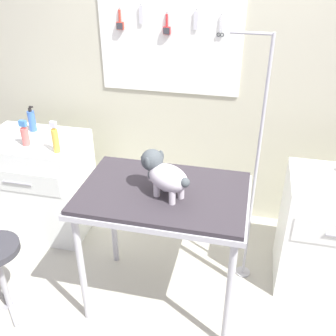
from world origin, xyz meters
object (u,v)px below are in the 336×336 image
(dog, at_px, (163,174))
(cabinet_right, at_px, (331,233))
(grooming_table, at_px, (163,203))
(counter_left, at_px, (40,184))
(pump_bottle_white, at_px, (55,139))
(grooming_arm, at_px, (253,180))

(dog, xyz_separation_m, cabinet_right, (1.10, 0.47, -0.62))
(grooming_table, distance_m, cabinet_right, 1.25)
(counter_left, height_order, cabinet_right, cabinet_right)
(cabinet_right, xyz_separation_m, pump_bottle_white, (-2.02, -0.03, 0.53))
(grooming_arm, distance_m, dog, 0.69)
(grooming_arm, height_order, pump_bottle_white, grooming_arm)
(grooming_table, bearing_deg, cabinet_right, 21.32)
(grooming_arm, relative_size, dog, 5.09)
(grooming_table, height_order, dog, dog)
(grooming_table, relative_size, cabinet_right, 1.19)
(counter_left, distance_m, cabinet_right, 2.34)
(grooming_arm, relative_size, pump_bottle_white, 7.31)
(pump_bottle_white, bearing_deg, grooming_arm, -1.67)
(grooming_arm, distance_m, counter_left, 1.81)
(dog, bearing_deg, grooming_arm, 37.79)
(grooming_table, xyz_separation_m, cabinet_right, (1.11, 0.43, -0.39))
(grooming_arm, xyz_separation_m, dog, (-0.52, -0.40, 0.22))
(counter_left, xyz_separation_m, cabinet_right, (2.33, -0.14, 0.01))
(grooming_table, xyz_separation_m, grooming_arm, (0.53, 0.37, 0.02))
(pump_bottle_white, bearing_deg, cabinet_right, 0.73)
(dog, distance_m, cabinet_right, 1.35)
(grooming_table, xyz_separation_m, dog, (0.01, -0.04, 0.23))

